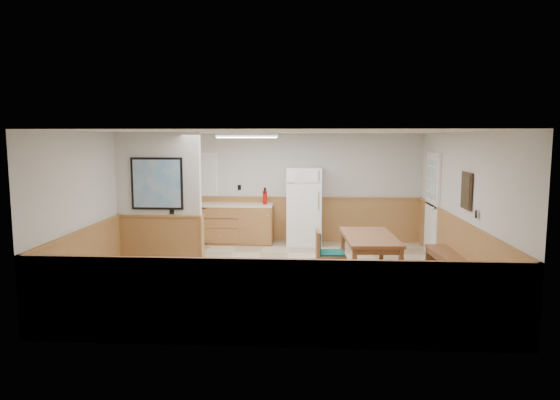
# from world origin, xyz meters

# --- Properties ---
(ground) EXTENTS (6.00, 6.00, 0.00)m
(ground) POSITION_xyz_m (0.00, 0.00, 0.00)
(ground) COLOR #C7B38F
(ground) RESTS_ON ground
(ceiling) EXTENTS (6.00, 6.00, 0.02)m
(ceiling) POSITION_xyz_m (0.00, 0.00, 2.50)
(ceiling) COLOR silver
(ceiling) RESTS_ON back_wall
(back_wall) EXTENTS (6.00, 0.02, 2.50)m
(back_wall) POSITION_xyz_m (0.00, 3.00, 1.25)
(back_wall) COLOR silver
(back_wall) RESTS_ON ground
(right_wall) EXTENTS (0.02, 6.00, 2.50)m
(right_wall) POSITION_xyz_m (3.00, 0.00, 1.25)
(right_wall) COLOR silver
(right_wall) RESTS_ON ground
(left_wall) EXTENTS (0.02, 6.00, 2.50)m
(left_wall) POSITION_xyz_m (-3.00, 0.00, 1.25)
(left_wall) COLOR silver
(left_wall) RESTS_ON ground
(wainscot_back) EXTENTS (6.00, 0.04, 1.00)m
(wainscot_back) POSITION_xyz_m (0.00, 2.98, 0.50)
(wainscot_back) COLOR #A06B40
(wainscot_back) RESTS_ON ground
(wainscot_right) EXTENTS (0.04, 6.00, 1.00)m
(wainscot_right) POSITION_xyz_m (2.98, 0.00, 0.50)
(wainscot_right) COLOR #A06B40
(wainscot_right) RESTS_ON ground
(wainscot_left) EXTENTS (0.04, 6.00, 1.00)m
(wainscot_left) POSITION_xyz_m (-2.98, 0.00, 0.50)
(wainscot_left) COLOR #A06B40
(wainscot_left) RESTS_ON ground
(partition_wall) EXTENTS (1.50, 0.20, 2.50)m
(partition_wall) POSITION_xyz_m (-2.25, 0.19, 1.23)
(partition_wall) COLOR silver
(partition_wall) RESTS_ON ground
(kitchen_counter) EXTENTS (2.20, 0.61, 1.00)m
(kitchen_counter) POSITION_xyz_m (-1.21, 2.68, 0.46)
(kitchen_counter) COLOR #A05E38
(kitchen_counter) RESTS_ON ground
(exterior_door) EXTENTS (0.07, 1.02, 2.15)m
(exterior_door) POSITION_xyz_m (2.96, 1.90, 1.05)
(exterior_door) COLOR white
(exterior_door) RESTS_ON ground
(kitchen_window) EXTENTS (0.80, 0.04, 1.00)m
(kitchen_window) POSITION_xyz_m (-2.10, 2.98, 1.55)
(kitchen_window) COLOR white
(kitchen_window) RESTS_ON back_wall
(wall_painting) EXTENTS (0.04, 0.50, 0.60)m
(wall_painting) POSITION_xyz_m (2.97, -0.30, 1.55)
(wall_painting) COLOR #382416
(wall_painting) RESTS_ON right_wall
(fluorescent_fixture) EXTENTS (1.20, 0.30, 0.09)m
(fluorescent_fixture) POSITION_xyz_m (-0.80, 1.30, 2.45)
(fluorescent_fixture) COLOR white
(fluorescent_fixture) RESTS_ON ceiling
(refrigerator) EXTENTS (0.78, 0.73, 1.74)m
(refrigerator) POSITION_xyz_m (0.32, 2.63, 0.87)
(refrigerator) COLOR white
(refrigerator) RESTS_ON ground
(dining_table) EXTENTS (0.92, 1.72, 0.75)m
(dining_table) POSITION_xyz_m (1.46, -0.08, 0.66)
(dining_table) COLOR brown
(dining_table) RESTS_ON ground
(dining_bench) EXTENTS (0.47, 1.72, 0.45)m
(dining_bench) POSITION_xyz_m (2.80, -0.15, 0.35)
(dining_bench) COLOR brown
(dining_bench) RESTS_ON ground
(dining_chair) EXTENTS (0.71, 0.52, 0.85)m
(dining_chair) POSITION_xyz_m (0.70, -0.18, 0.49)
(dining_chair) COLOR brown
(dining_chair) RESTS_ON ground
(fire_extinguisher) EXTENTS (0.11, 0.11, 0.38)m
(fire_extinguisher) POSITION_xyz_m (-0.58, 2.71, 1.07)
(fire_extinguisher) COLOR red
(fire_extinguisher) RESTS_ON kitchen_counter
(soap_bottle) EXTENTS (0.07, 0.07, 0.19)m
(soap_bottle) POSITION_xyz_m (-2.21, 2.66, 1.00)
(soap_bottle) COLOR #188728
(soap_bottle) RESTS_ON kitchen_counter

